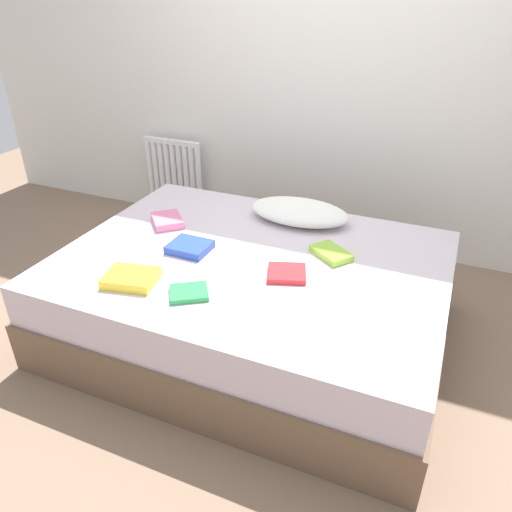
% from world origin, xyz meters
% --- Properties ---
extents(ground_plane, '(8.00, 8.00, 0.00)m').
position_xyz_m(ground_plane, '(0.00, 0.00, 0.00)').
color(ground_plane, '#7F6651').
extents(back_wall, '(6.00, 0.10, 2.80)m').
position_xyz_m(back_wall, '(0.00, 1.35, 1.40)').
color(back_wall, silver).
rests_on(back_wall, ground).
extents(bed, '(2.00, 1.50, 0.50)m').
position_xyz_m(bed, '(0.00, 0.00, 0.25)').
color(bed, brown).
rests_on(bed, ground).
extents(radiator, '(0.50, 0.04, 0.58)m').
position_xyz_m(radiator, '(-1.22, 1.20, 0.38)').
color(radiator, white).
rests_on(radiator, ground).
extents(pillow, '(0.59, 0.34, 0.12)m').
position_xyz_m(pillow, '(0.08, 0.51, 0.56)').
color(pillow, white).
rests_on(pillow, bed).
extents(textbook_green, '(0.22, 0.22, 0.03)m').
position_xyz_m(textbook_green, '(-0.13, -0.44, 0.51)').
color(textbook_green, green).
rests_on(textbook_green, bed).
extents(textbook_yellow, '(0.27, 0.23, 0.05)m').
position_xyz_m(textbook_yellow, '(-0.43, -0.45, 0.52)').
color(textbook_yellow, yellow).
rests_on(textbook_yellow, bed).
extents(textbook_red, '(0.23, 0.22, 0.03)m').
position_xyz_m(textbook_red, '(0.23, -0.10, 0.51)').
color(textbook_red, red).
rests_on(textbook_red, bed).
extents(textbook_pink, '(0.26, 0.26, 0.04)m').
position_xyz_m(textbook_pink, '(-0.62, 0.17, 0.52)').
color(textbook_pink, pink).
rests_on(textbook_pink, bed).
extents(textbook_blue, '(0.21, 0.19, 0.04)m').
position_xyz_m(textbook_blue, '(-0.33, -0.07, 0.52)').
color(textbook_blue, '#2847B7').
rests_on(textbook_blue, bed).
extents(textbook_lime, '(0.25, 0.23, 0.04)m').
position_xyz_m(textbook_lime, '(0.37, 0.17, 0.52)').
color(textbook_lime, '#8CC638').
rests_on(textbook_lime, bed).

